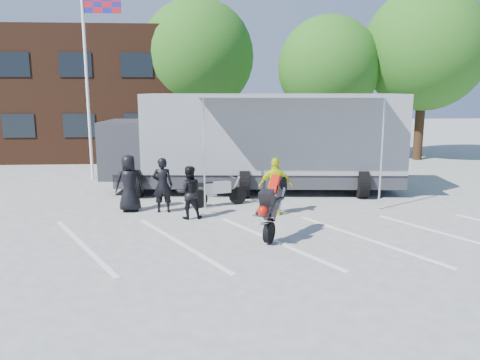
{
  "coord_description": "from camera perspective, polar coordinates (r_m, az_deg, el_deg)",
  "views": [
    {
      "loc": [
        -1.46,
        -10.31,
        3.8
      ],
      "look_at": [
        -0.59,
        2.53,
        1.3
      ],
      "focal_mm": 35.0,
      "sensor_mm": 36.0,
      "label": 1
    }
  ],
  "objects": [
    {
      "name": "office_building",
      "position": [
        29.57,
        -20.96,
        9.7
      ],
      "size": [
        18.0,
        8.0,
        7.0
      ],
      "primitive_type": "cube",
      "color": "#3F2214",
      "rests_on": "ground"
    },
    {
      "name": "stunt_bike_rider",
      "position": [
        12.36,
        4.59,
        -6.95
      ],
      "size": [
        1.38,
        1.69,
        1.8
      ],
      "primitive_type": null,
      "rotation": [
        0.0,
        0.0,
        -0.51
      ],
      "color": "black",
      "rests_on": "ground"
    },
    {
      "name": "transporter_truck",
      "position": [
        17.83,
        2.27,
        -1.32
      ],
      "size": [
        11.87,
        6.46,
        3.64
      ],
      "primitive_type": null,
      "rotation": [
        0.0,
        0.0,
        -0.08
      ],
      "color": "gray",
      "rests_on": "ground"
    },
    {
      "name": "spectator_leather_c",
      "position": [
        13.96,
        -6.24,
        -1.51
      ],
      "size": [
        0.82,
        0.67,
        1.59
      ],
      "primitive_type": "imported",
      "rotation": [
        0.0,
        0.0,
        3.23
      ],
      "color": "black",
      "rests_on": "ground"
    },
    {
      "name": "spectator_leather_a",
      "position": [
        15.08,
        -13.34,
        -0.39
      ],
      "size": [
        0.98,
        0.74,
        1.81
      ],
      "primitive_type": "imported",
      "rotation": [
        0.0,
        0.0,
        3.35
      ],
      "color": "black",
      "rests_on": "ground"
    },
    {
      "name": "parked_motorcycle",
      "position": [
        15.53,
        -2.64,
        -3.18
      ],
      "size": [
        2.1,
        1.24,
        1.05
      ],
      "primitive_type": null,
      "rotation": [
        0.0,
        0.0,
        1.88
      ],
      "color": "#AFAFB4",
      "rests_on": "ground"
    },
    {
      "name": "ground",
      "position": [
        11.08,
        3.98,
        -9.08
      ],
      "size": [
        100.0,
        100.0,
        0.0
      ],
      "primitive_type": "plane",
      "color": "#A9A9A3",
      "rests_on": "ground"
    },
    {
      "name": "tree_mid",
      "position": [
        26.14,
        10.74,
        13.31
      ],
      "size": [
        5.44,
        5.44,
        7.68
      ],
      "color": "#382314",
      "rests_on": "ground"
    },
    {
      "name": "parking_bay_lines",
      "position": [
        12.02,
        3.33,
        -7.43
      ],
      "size": [
        18.09,
        13.33,
        0.01
      ],
      "primitive_type": "cube",
      "rotation": [
        0.0,
        0.0,
        0.52
      ],
      "color": "white",
      "rests_on": "ground"
    },
    {
      "name": "tree_left",
      "position": [
        26.37,
        -5.2,
        14.79
      ],
      "size": [
        6.12,
        6.12,
        8.64
      ],
      "color": "#382314",
      "rests_on": "ground"
    },
    {
      "name": "flagpole",
      "position": [
        20.9,
        -17.62,
        13.93
      ],
      "size": [
        1.61,
        0.12,
        8.0
      ],
      "color": "white",
      "rests_on": "ground"
    },
    {
      "name": "tree_right",
      "position": [
        27.4,
        21.6,
        14.59
      ],
      "size": [
        6.46,
        6.46,
        9.12
      ],
      "color": "#382314",
      "rests_on": "ground"
    },
    {
      "name": "spectator_leather_b",
      "position": [
        14.77,
        -9.42,
        -0.62
      ],
      "size": [
        0.65,
        0.45,
        1.73
      ],
      "primitive_type": "imported",
      "rotation": [
        0.0,
        0.0,
        3.09
      ],
      "color": "black",
      "rests_on": "ground"
    },
    {
      "name": "spectator_hivis",
      "position": [
        14.29,
        4.36,
        -0.82
      ],
      "size": [
        1.07,
        0.53,
        1.77
      ],
      "primitive_type": "imported",
      "rotation": [
        0.0,
        0.0,
        3.04
      ],
      "color": "#D0DE0B",
      "rests_on": "ground"
    }
  ]
}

